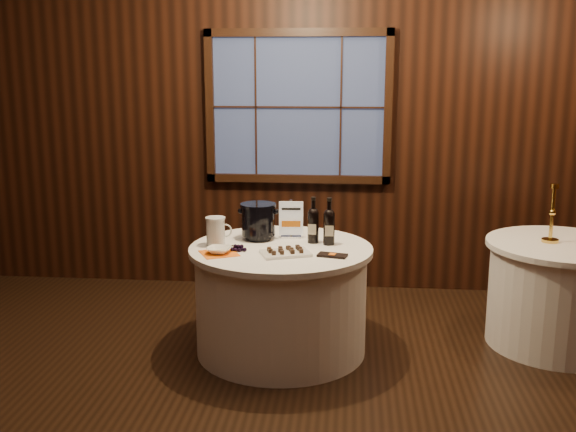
# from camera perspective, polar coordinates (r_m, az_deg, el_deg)

# --- Properties ---
(ground) EXTENTS (6.00, 6.00, 0.00)m
(ground) POSITION_cam_1_polar(r_m,az_deg,el_deg) (4.06, -2.14, -16.92)
(ground) COLOR black
(ground) RESTS_ON ground
(back_wall) EXTENTS (6.00, 0.10, 3.00)m
(back_wall) POSITION_cam_1_polar(r_m,az_deg,el_deg) (6.02, 0.88, 8.21)
(back_wall) COLOR black
(back_wall) RESTS_ON ground
(main_table) EXTENTS (1.28, 1.28, 0.77)m
(main_table) POSITION_cam_1_polar(r_m,az_deg,el_deg) (4.80, -0.60, -7.02)
(main_table) COLOR white
(main_table) RESTS_ON ground
(side_table) EXTENTS (1.08, 1.08, 0.77)m
(side_table) POSITION_cam_1_polar(r_m,az_deg,el_deg) (5.29, 22.00, -6.12)
(side_table) COLOR white
(side_table) RESTS_ON ground
(sign_stand) EXTENTS (0.18, 0.09, 0.28)m
(sign_stand) POSITION_cam_1_polar(r_m,az_deg,el_deg) (4.91, 0.26, -0.77)
(sign_stand) COLOR silver
(sign_stand) RESTS_ON main_table
(port_bottle_left) EXTENTS (0.08, 0.08, 0.33)m
(port_bottle_left) POSITION_cam_1_polar(r_m,az_deg,el_deg) (4.77, 2.15, -0.60)
(port_bottle_left) COLOR black
(port_bottle_left) RESTS_ON main_table
(port_bottle_right) EXTENTS (0.08, 0.08, 0.34)m
(port_bottle_right) POSITION_cam_1_polar(r_m,az_deg,el_deg) (4.72, 3.49, -0.71)
(port_bottle_right) COLOR black
(port_bottle_right) RESTS_ON main_table
(ice_bucket) EXTENTS (0.26, 0.26, 0.26)m
(ice_bucket) POSITION_cam_1_polar(r_m,az_deg,el_deg) (4.87, -2.53, -0.39)
(ice_bucket) COLOR black
(ice_bucket) RESTS_ON main_table
(chocolate_plate) EXTENTS (0.37, 0.31, 0.05)m
(chocolate_plate) POSITION_cam_1_polar(r_m,az_deg,el_deg) (4.49, -0.21, -3.06)
(chocolate_plate) COLOR white
(chocolate_plate) RESTS_ON main_table
(chocolate_box) EXTENTS (0.21, 0.14, 0.02)m
(chocolate_box) POSITION_cam_1_polar(r_m,az_deg,el_deg) (4.46, 3.77, -3.34)
(chocolate_box) COLOR black
(chocolate_box) RESTS_ON main_table
(grape_bunch) EXTENTS (0.18, 0.08, 0.04)m
(grape_bunch) POSITION_cam_1_polar(r_m,az_deg,el_deg) (4.59, -4.23, -2.71)
(grape_bunch) COLOR black
(grape_bunch) RESTS_ON main_table
(glass_pitcher) EXTENTS (0.19, 0.14, 0.20)m
(glass_pitcher) POSITION_cam_1_polar(r_m,az_deg,el_deg) (4.73, -6.13, -1.28)
(glass_pitcher) COLOR silver
(glass_pitcher) RESTS_ON main_table
(orange_napkin) EXTENTS (0.31, 0.31, 0.00)m
(orange_napkin) POSITION_cam_1_polar(r_m,az_deg,el_deg) (4.54, -5.85, -3.16)
(orange_napkin) COLOR orange
(orange_napkin) RESTS_ON main_table
(cracker_bowl) EXTENTS (0.17, 0.17, 0.04)m
(cracker_bowl) POSITION_cam_1_polar(r_m,az_deg,el_deg) (4.54, -5.86, -2.89)
(cracker_bowl) COLOR white
(cracker_bowl) RESTS_ON orange_napkin
(brass_candlestick) EXTENTS (0.12, 0.12, 0.42)m
(brass_candlestick) POSITION_cam_1_polar(r_m,az_deg,el_deg) (5.14, 21.42, -0.41)
(brass_candlestick) COLOR gold
(brass_candlestick) RESTS_ON side_table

